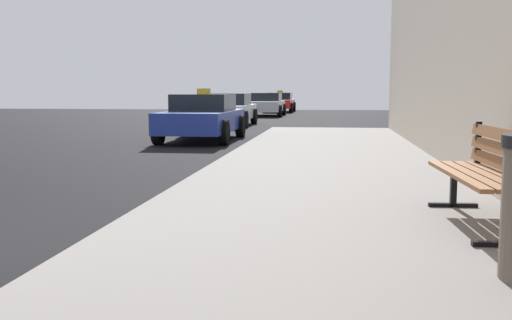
{
  "coord_description": "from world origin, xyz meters",
  "views": [
    {
      "loc": [
        4.0,
        -3.78,
        1.34
      ],
      "look_at": [
        3.0,
        3.96,
        0.43
      ],
      "focal_mm": 41.26,
      "sensor_mm": 36.0,
      "label": 1
    }
  ],
  "objects_px": {
    "car_white": "(229,109)",
    "car_red": "(280,102)",
    "car_blue": "(203,117)",
    "bench": "(488,168)",
    "car_silver": "(266,104)"
  },
  "relations": [
    {
      "from": "bench",
      "to": "car_blue",
      "type": "xyz_separation_m",
      "value": [
        -4.94,
        10.46,
        -0.02
      ]
    },
    {
      "from": "bench",
      "to": "car_white",
      "type": "height_order",
      "value": "car_white"
    },
    {
      "from": "car_blue",
      "to": "car_white",
      "type": "distance_m",
      "value": 7.19
    },
    {
      "from": "car_red",
      "to": "car_blue",
      "type": "bearing_deg",
      "value": 89.79
    },
    {
      "from": "car_white",
      "to": "car_red",
      "type": "relative_size",
      "value": 0.94
    },
    {
      "from": "bench",
      "to": "car_red",
      "type": "bearing_deg",
      "value": 95.38
    },
    {
      "from": "car_blue",
      "to": "car_red",
      "type": "relative_size",
      "value": 0.95
    },
    {
      "from": "car_white",
      "to": "car_silver",
      "type": "height_order",
      "value": "same"
    },
    {
      "from": "car_white",
      "to": "car_silver",
      "type": "bearing_deg",
      "value": -92.73
    },
    {
      "from": "bench",
      "to": "car_red",
      "type": "xyz_separation_m",
      "value": [
        -4.85,
        33.55,
        -0.02
      ]
    },
    {
      "from": "bench",
      "to": "car_white",
      "type": "xyz_separation_m",
      "value": [
        -5.48,
        17.63,
        -0.02
      ]
    },
    {
      "from": "car_blue",
      "to": "car_silver",
      "type": "relative_size",
      "value": 0.95
    },
    {
      "from": "car_blue",
      "to": "car_red",
      "type": "xyz_separation_m",
      "value": [
        0.08,
        23.09,
        0.0
      ]
    },
    {
      "from": "car_blue",
      "to": "car_white",
      "type": "height_order",
      "value": "car_blue"
    },
    {
      "from": "car_red",
      "to": "car_white",
      "type": "bearing_deg",
      "value": 87.74
    }
  ]
}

